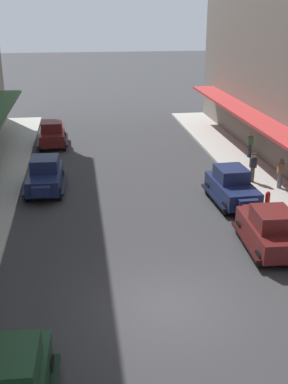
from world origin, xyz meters
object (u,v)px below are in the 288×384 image
fire_hydrant (268,199)px  pedestrian_2 (253,167)px  parked_car_3 (45,175)px  parked_car_4 (52,133)px  pedestrian_1 (280,173)px  parked_car_5 (270,229)px  parked_car_0 (232,186)px  pedestrian_3 (250,145)px

fire_hydrant → pedestrian_2: 3.68m
pedestrian_2 → fire_hydrant: bearing=-98.3°
fire_hydrant → parked_car_3: bearing=159.4°
parked_car_4 → pedestrian_1: 16.65m
fire_hydrant → pedestrian_2: pedestrian_2 is taller
parked_car_5 → pedestrian_2: (2.07, 7.59, 0.07)m
parked_car_0 → pedestrian_1: bearing=23.7°
parked_car_4 → parked_car_5: 19.70m
parked_car_0 → fire_hydrant: size_ratio=5.26×
pedestrian_2 → parked_car_5: bearing=-105.3°
pedestrian_1 → pedestrian_3: (0.35, 5.75, 0.00)m
parked_car_3 → pedestrian_3: 13.63m
fire_hydrant → pedestrian_3: bearing=76.2°
parked_car_4 → pedestrian_3: parked_car_4 is taller
parked_car_5 → pedestrian_3: (3.56, 12.20, 0.05)m
parked_car_4 → parked_car_5: (9.42, -17.30, 0.00)m
parked_car_4 → fire_hydrant: parked_car_4 is taller
parked_car_5 → fire_hydrant: bearing=68.8°
pedestrian_2 → parked_car_3: bearing=177.4°
parked_car_0 → parked_car_4: (-9.46, 12.24, 0.00)m
parked_car_5 → pedestrian_2: parked_car_5 is taller
parked_car_0 → pedestrian_3: 7.95m
pedestrian_3 → parked_car_4: bearing=158.5°
parked_car_0 → pedestrian_2: (2.02, 2.53, 0.07)m
parked_car_3 → fire_hydrant: bearing=-20.6°
parked_car_0 → parked_car_3: 9.97m
parked_car_5 → parked_car_4: bearing=118.6°
parked_car_0 → parked_car_4: bearing=127.7°
parked_car_0 → pedestrian_1: 3.45m
fire_hydrant → pedestrian_1: 3.01m
parked_car_3 → pedestrian_3: bearing=17.4°
parked_car_3 → parked_car_4: same height
parked_car_3 → parked_car_4: (0.03, 9.18, 0.00)m
parked_car_3 → fire_hydrant: size_ratio=5.25×
pedestrian_3 → pedestrian_2: bearing=-107.9°
parked_car_0 → parked_car_5: 5.06m
parked_car_4 → pedestrian_2: bearing=-40.2°
parked_car_4 → parked_car_5: size_ratio=0.99×
parked_car_4 → pedestrian_1: bearing=-40.7°
parked_car_0 → parked_car_5: bearing=-90.5°
fire_hydrant → parked_car_0: bearing=144.1°
parked_car_4 → pedestrian_1: (12.63, -10.85, 0.05)m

